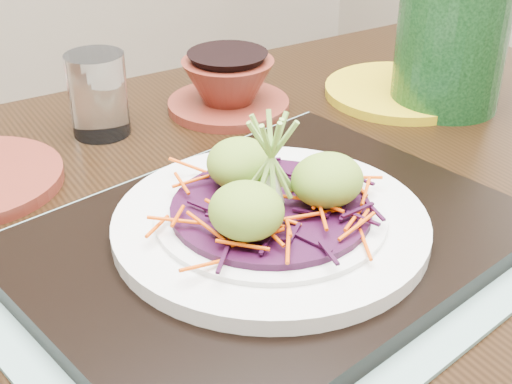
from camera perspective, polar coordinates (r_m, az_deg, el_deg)
dining_table at (r=0.68m, az=-1.25°, el=-10.04°), size 1.24×0.88×0.74m
placemat at (r=0.59m, az=1.15°, el=-4.74°), size 0.48×0.40×0.00m
serving_tray at (r=0.59m, az=1.16°, el=-3.87°), size 0.42×0.33×0.02m
white_plate at (r=0.58m, az=1.18°, el=-2.44°), size 0.26×0.26×0.02m
cabbage_bed at (r=0.57m, az=1.19°, el=-1.34°), size 0.16×0.16×0.01m
carrot_julienne at (r=0.57m, az=1.20°, el=-0.66°), size 0.20×0.20×0.01m
guacamole_scoops at (r=0.56m, az=1.26°, el=0.63°), size 0.14×0.12×0.04m
scallion_garnish at (r=0.55m, az=1.24°, el=2.43°), size 0.06×0.06×0.09m
water_glass at (r=0.80m, az=-12.51°, el=7.61°), size 0.07×0.07×0.09m
terracotta_bowl_set at (r=0.85m, az=-2.24°, el=8.35°), size 0.19×0.19×0.06m
yellow_plate at (r=0.91m, az=11.45°, el=7.90°), size 0.25×0.25×0.01m
green_jar at (r=0.87m, az=15.30°, el=11.25°), size 0.15×0.15×0.15m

